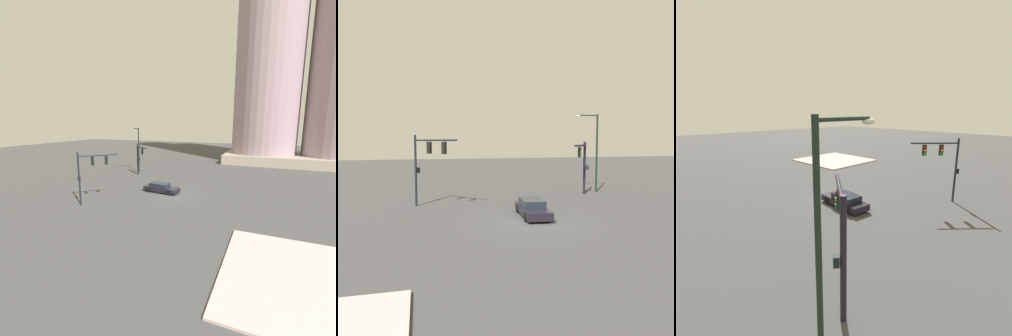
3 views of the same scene
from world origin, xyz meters
TOP-DOWN VIEW (x-y plane):
  - ground_plane at (0.00, 0.00)m, footprint 161.12×161.12m
  - sidewalk_corner at (14.06, -12.69)m, footprint 10.40×9.95m
  - traffic_signal_near_corner at (-6.96, -6.75)m, footprint 3.29×3.20m
  - traffic_signal_opposite_side at (-9.40, 8.32)m, footprint 3.32×3.07m
  - streetlamp_curved_arm at (-10.84, 10.34)m, footprint 0.33×2.61m
  - highrise_twin_tower at (16.80, 32.67)m, footprint 30.74×15.95m
  - sedan_car_approaching at (-1.66, 0.42)m, footprint 4.77×2.14m

SIDE VIEW (x-z plane):
  - ground_plane at x=0.00m, z-range 0.00..0.00m
  - sidewalk_corner at x=14.06m, z-range 0.00..0.15m
  - sedan_car_approaching at x=-1.66m, z-range -0.03..1.18m
  - traffic_signal_opposite_side at x=-9.40m, z-range 0.79..6.07m
  - traffic_signal_near_corner at x=-6.96m, z-range 1.09..6.93m
  - streetlamp_curved_arm at x=-10.84m, z-range 0.67..8.77m
  - highrise_twin_tower at x=16.80m, z-range -0.25..56.40m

